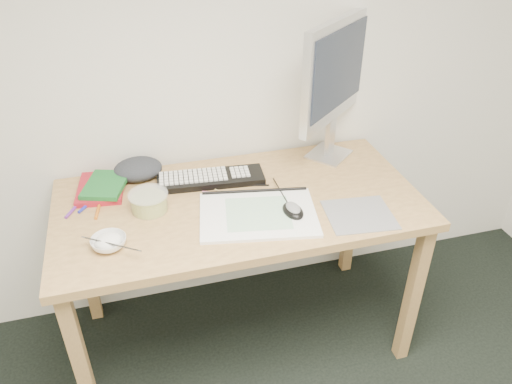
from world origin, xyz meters
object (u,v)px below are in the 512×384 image
(monitor, at_px, (336,74))
(rice_bowl, at_px, (109,243))
(sketchpad, at_px, (258,215))
(keyboard, at_px, (211,179))
(desk, at_px, (240,218))

(monitor, distance_m, rice_bowl, 1.10)
(sketchpad, bearing_deg, keyboard, 123.31)
(keyboard, relative_size, monitor, 0.72)
(sketchpad, xyz_separation_m, monitor, (0.43, 0.36, 0.37))
(sketchpad, relative_size, monitor, 0.71)
(monitor, bearing_deg, keyboard, 147.61)
(keyboard, bearing_deg, rice_bowl, -136.68)
(desk, xyz_separation_m, keyboard, (-0.08, 0.17, 0.09))
(sketchpad, bearing_deg, desk, 119.81)
(keyboard, xyz_separation_m, monitor, (0.55, 0.08, 0.36))
(desk, distance_m, keyboard, 0.21)
(desk, height_order, sketchpad, sketchpad)
(desk, distance_m, monitor, 0.70)
(monitor, height_order, rice_bowl, monitor)
(desk, bearing_deg, keyboard, 115.48)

